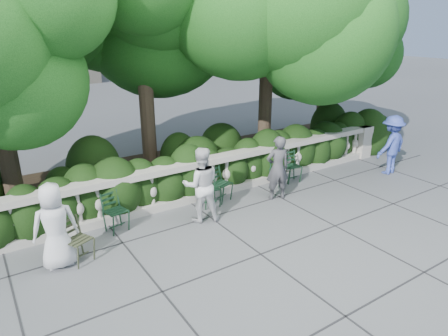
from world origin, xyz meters
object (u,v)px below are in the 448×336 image
chair_e (283,186)px  person_woman_grey (278,168)px  person_older_blue (391,145)px  chair_b (213,208)px  person_casual_man (201,185)px  chair_c (122,233)px  chair_weathered (87,264)px  person_businessman (55,226)px  chair_f (294,183)px  chair_d (226,202)px

chair_e → person_woman_grey: (-0.68, -0.51, 0.79)m
person_woman_grey → person_older_blue: 3.84m
chair_b → person_casual_man: (-0.50, -0.34, 0.82)m
chair_c → chair_weathered: same height
chair_b → chair_weathered: 3.16m
person_businessman → person_older_blue: bearing=-179.7°
person_casual_man → person_woman_grey: bearing=-159.6°
chair_e → chair_f: 0.35m
person_casual_man → person_older_blue: 5.92m
chair_b → chair_weathered: (-3.08, -0.70, 0.00)m
chair_b → person_woman_grey: person_woman_grey is taller
chair_c → chair_d: same height
chair_b → chair_e: bearing=11.8°
chair_c → chair_e: (4.45, 0.09, 0.00)m
chair_c → person_businessman: size_ratio=0.54×
chair_e → person_woman_grey: size_ratio=0.53×
chair_d → person_businessman: 4.03m
chair_d → chair_e: same height
chair_d → chair_f: size_ratio=1.00×
chair_weathered → person_casual_man: bearing=-18.3°
chair_d → person_older_blue: person_older_blue is taller
chair_b → chair_e: size_ratio=1.00×
person_woman_grey → person_casual_man: 2.09m
chair_f → person_older_blue: bearing=-7.7°
chair_f → person_casual_man: bearing=-162.4°
chair_d → person_casual_man: 1.33m
chair_b → person_woman_grey: bearing=-4.8°
chair_f → person_businessman: size_ratio=0.54×
chair_e → person_businessman: (-5.74, -0.61, 0.78)m
chair_weathered → person_older_blue: 8.53m
chair_f → person_older_blue: size_ratio=0.50×
chair_weathered → person_casual_man: 2.73m
chair_d → chair_weathered: same height
chair_weathered → chair_f: bearing=-18.1°
person_businessman → person_casual_man: 2.97m
chair_e → person_older_blue: bearing=-24.1°
person_businessman → person_older_blue: 8.88m
chair_d → chair_e: (1.82, 0.02, 0.00)m
person_woman_grey → person_casual_man: (-2.09, 0.03, 0.03)m
chair_c → chair_d: (2.62, 0.06, 0.00)m
chair_c → chair_f: same height
chair_d → chair_e: 1.82m
chair_c → chair_e: 4.45m
chair_e → person_older_blue: size_ratio=0.50×
person_businessman → person_casual_man: size_ratio=0.95×
chair_b → chair_c: 2.17m
chair_b → chair_f: same height
chair_d → person_older_blue: 5.11m
chair_weathered → person_woman_grey: (4.67, 0.32, 0.79)m
person_woman_grey → person_casual_man: size_ratio=0.96×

